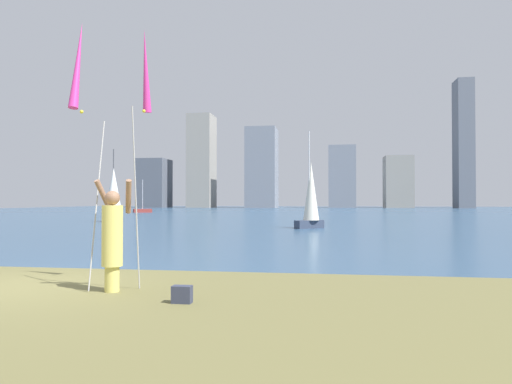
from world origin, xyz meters
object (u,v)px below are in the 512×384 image
(sailboat_4, at_px, (311,195))
(sailboat_5, at_px, (142,210))
(bag, at_px, (182,294))
(sailboat_1, at_px, (113,197))
(kite_flag_right, at_px, (145,77))
(kite_flag_left, at_px, (79,71))
(person, at_px, (113,236))

(sailboat_4, distance_m, sailboat_5, 40.20)
(bag, height_order, sailboat_1, sailboat_1)
(bag, bearing_deg, kite_flag_right, 131.66)
(bag, xyz_separation_m, sailboat_5, (-22.11, 52.71, 0.14))
(kite_flag_right, height_order, sailboat_1, sailboat_1)
(kite_flag_left, height_order, bag, kite_flag_left)
(bag, bearing_deg, person, 154.63)
(person, height_order, kite_flag_left, kite_flag_left)
(kite_flag_left, bearing_deg, sailboat_1, 114.31)
(bag, height_order, sailboat_5, sailboat_5)
(person, distance_m, sailboat_1, 28.04)
(sailboat_1, bearing_deg, sailboat_5, 107.87)
(sailboat_1, distance_m, sailboat_4, 15.94)
(kite_flag_left, xyz_separation_m, sailboat_1, (-11.66, 25.82, -1.85))
(kite_flag_left, relative_size, sailboat_5, 1.05)
(kite_flag_left, relative_size, sailboat_1, 0.84)
(kite_flag_left, distance_m, sailboat_1, 28.39)
(sailboat_4, bearing_deg, person, -98.08)
(kite_flag_left, relative_size, sailboat_4, 0.82)
(kite_flag_left, height_order, sailboat_1, sailboat_1)
(bag, bearing_deg, sailboat_4, 86.38)
(kite_flag_left, bearing_deg, person, 54.24)
(person, xyz_separation_m, sailboat_5, (-20.63, 52.01, -0.69))
(sailboat_4, bearing_deg, sailboat_5, 125.59)
(kite_flag_left, xyz_separation_m, kite_flag_right, (0.73, 1.06, 0.15))
(person, distance_m, sailboat_4, 19.55)
(sailboat_5, bearing_deg, kite_flag_left, -68.90)
(kite_flag_left, xyz_separation_m, bag, (1.84, -0.19, -3.58))
(bag, bearing_deg, kite_flag_left, 174.09)
(bag, bearing_deg, sailboat_1, 117.44)
(kite_flag_right, bearing_deg, sailboat_1, 116.59)
(kite_flag_left, relative_size, bag, 15.10)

